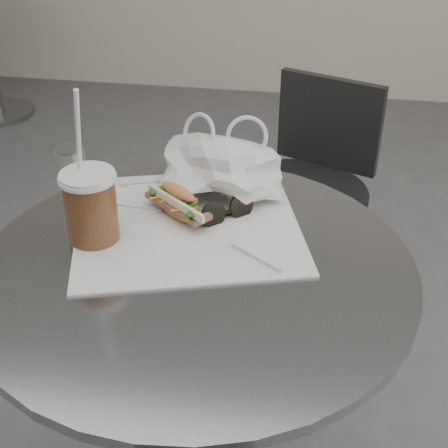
# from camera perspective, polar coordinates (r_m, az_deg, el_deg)

# --- Properties ---
(cafe_table) EXTENTS (0.76, 0.76, 0.74)m
(cafe_table) POSITION_cam_1_polar(r_m,az_deg,el_deg) (1.26, -2.30, -13.66)
(cafe_table) COLOR slate
(cafe_table) RESTS_ON ground
(chair_far) EXTENTS (0.43, 0.45, 0.77)m
(chair_far) POSITION_cam_1_polar(r_m,az_deg,el_deg) (1.92, 7.07, -0.17)
(chair_far) COLOR #2C2C2E
(chair_far) RESTS_ON ground
(sandwich_paper) EXTENTS (0.51, 0.49, 0.00)m
(sandwich_paper) POSITION_cam_1_polar(r_m,az_deg,el_deg) (1.18, -3.39, 0.11)
(sandwich_paper) COLOR white
(sandwich_paper) RESTS_ON cafe_table
(banh_mi) EXTENTS (0.19, 0.17, 0.06)m
(banh_mi) POSITION_cam_1_polar(r_m,az_deg,el_deg) (1.18, -4.23, 1.95)
(banh_mi) COLOR #BD8447
(banh_mi) RESTS_ON sandwich_paper
(iced_coffee) EXTENTS (0.10, 0.10, 0.29)m
(iced_coffee) POSITION_cam_1_polar(r_m,az_deg,el_deg) (1.12, -12.07, 1.62)
(iced_coffee) COLOR brown
(iced_coffee) RESTS_ON cafe_table
(sunglasses) EXTENTS (0.10, 0.09, 0.05)m
(sunglasses) POSITION_cam_1_polar(r_m,az_deg,el_deg) (1.18, 0.25, 1.13)
(sunglasses) COLOR black
(sunglasses) RESTS_ON cafe_table
(plastic_bag) EXTENTS (0.27, 0.23, 0.12)m
(plastic_bag) POSITION_cam_1_polar(r_m,az_deg,el_deg) (1.25, -0.27, 5.14)
(plastic_bag) COLOR white
(plastic_bag) RESTS_ON cafe_table
(napkin_stack) EXTENTS (0.15, 0.15, 0.01)m
(napkin_stack) POSITION_cam_1_polar(r_m,az_deg,el_deg) (1.27, -7.07, 2.54)
(napkin_stack) COLOR white
(napkin_stack) RESTS_ON cafe_table
(drink_can) EXTENTS (0.06, 0.06, 0.11)m
(drink_can) POSITION_cam_1_polar(r_m,az_deg,el_deg) (1.27, -13.68, 4.51)
(drink_can) COLOR #55935D
(drink_can) RESTS_ON cafe_table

